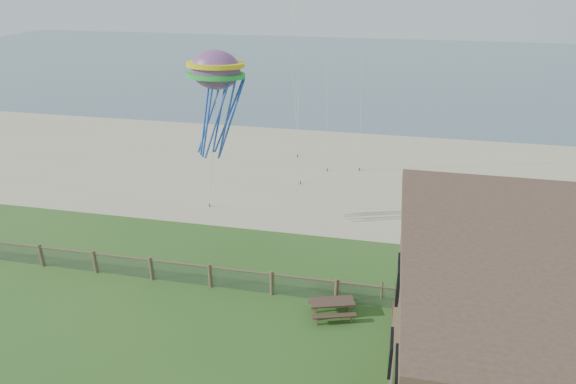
# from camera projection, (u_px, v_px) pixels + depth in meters

# --- Properties ---
(sand_beach) EXTENTS (72.00, 20.00, 0.02)m
(sand_beach) POSITION_uv_depth(u_px,v_px,m) (322.00, 171.00, 38.23)
(sand_beach) COLOR #C1AD8B
(sand_beach) RESTS_ON ground
(ocean) EXTENTS (160.00, 68.00, 0.02)m
(ocean) POSITION_uv_depth(u_px,v_px,m) (365.00, 67.00, 77.61)
(ocean) COLOR slate
(ocean) RESTS_ON ground
(chainlink_fence) EXTENTS (36.20, 0.20, 1.25)m
(chainlink_fence) POSITION_uv_depth(u_px,v_px,m) (272.00, 284.00, 23.69)
(chainlink_fence) COLOR brown
(chainlink_fence) RESTS_ON ground
(picnic_table) EXTENTS (2.25, 1.95, 0.80)m
(picnic_table) POSITION_uv_depth(u_px,v_px,m) (332.00, 308.00, 22.30)
(picnic_table) COLOR #503A2D
(picnic_table) RESTS_ON ground
(octopus_kite) EXTENTS (3.27, 2.50, 6.22)m
(octopus_kite) POSITION_uv_depth(u_px,v_px,m) (217.00, 101.00, 26.42)
(octopus_kite) COLOR #DE4423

